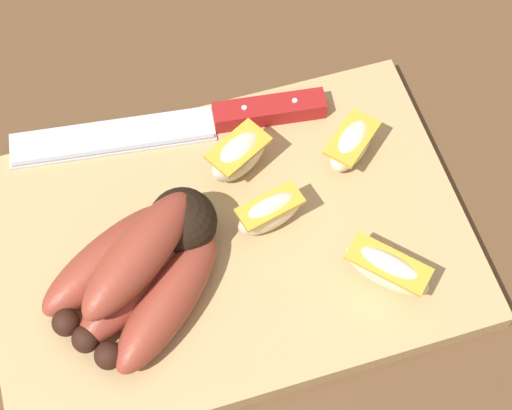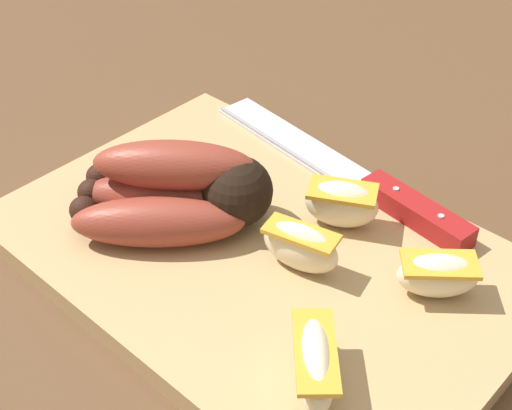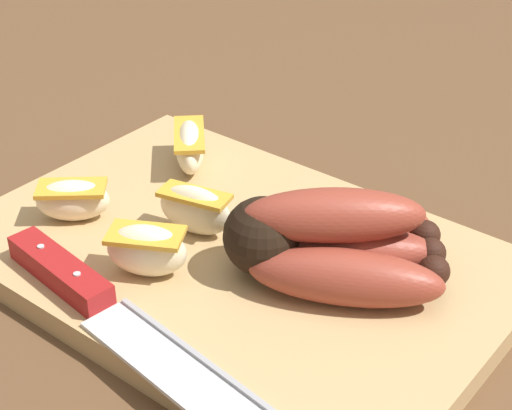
{
  "view_description": "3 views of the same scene",
  "coord_description": "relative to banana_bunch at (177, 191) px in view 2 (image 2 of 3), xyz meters",
  "views": [
    {
      "loc": [
        0.08,
        0.28,
        0.64
      ],
      "look_at": [
        -0.01,
        -0.02,
        0.05
      ],
      "focal_mm": 58.64,
      "sensor_mm": 36.0,
      "label": 1
    },
    {
      "loc": [
        -0.26,
        0.29,
        0.39
      ],
      "look_at": [
        0.03,
        -0.03,
        0.04
      ],
      "focal_mm": 50.89,
      "sensor_mm": 36.0,
      "label": 2
    },
    {
      "loc": [
        0.34,
        -0.4,
        0.37
      ],
      "look_at": [
        0.03,
        -0.01,
        0.06
      ],
      "focal_mm": 57.39,
      "sensor_mm": 36.0,
      "label": 3
    }
  ],
  "objects": [
    {
      "name": "ground_plane",
      "position": [
        -0.09,
        -0.0,
        -0.05
      ],
      "size": [
        6.0,
        6.0,
        0.0
      ],
      "primitive_type": "plane",
      "color": "brown"
    },
    {
      "name": "cutting_board",
      "position": [
        -0.07,
        -0.02,
        -0.04
      ],
      "size": [
        0.4,
        0.27,
        0.02
      ],
      "primitive_type": "cube",
      "color": "tan",
      "rests_on": "ground_plane"
    },
    {
      "name": "banana_bunch",
      "position": [
        0.0,
        0.0,
        0.0
      ],
      "size": [
        0.16,
        0.16,
        0.07
      ],
      "color": "black",
      "rests_on": "cutting_board"
    },
    {
      "name": "chefs_knife",
      "position": [
        -0.09,
        -0.13,
        -0.02
      ],
      "size": [
        0.28,
        0.06,
        0.02
      ],
      "color": "silver",
      "rests_on": "cutting_board"
    },
    {
      "name": "apple_wedge_near",
      "position": [
        -0.11,
        -0.02,
        -0.01
      ],
      "size": [
        0.06,
        0.03,
        0.04
      ],
      "color": "beige",
      "rests_on": "cutting_board"
    },
    {
      "name": "apple_wedge_middle",
      "position": [
        -0.18,
        0.05,
        -0.01
      ],
      "size": [
        0.07,
        0.07,
        0.04
      ],
      "color": "beige",
      "rests_on": "cutting_board"
    },
    {
      "name": "apple_wedge_far",
      "position": [
        -0.1,
        -0.08,
        -0.01
      ],
      "size": [
        0.06,
        0.05,
        0.04
      ],
      "color": "beige",
      "rests_on": "cutting_board"
    },
    {
      "name": "apple_wedge_extra",
      "position": [
        -0.19,
        -0.06,
        -0.01
      ],
      "size": [
        0.06,
        0.06,
        0.03
      ],
      "color": "beige",
      "rests_on": "cutting_board"
    }
  ]
}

